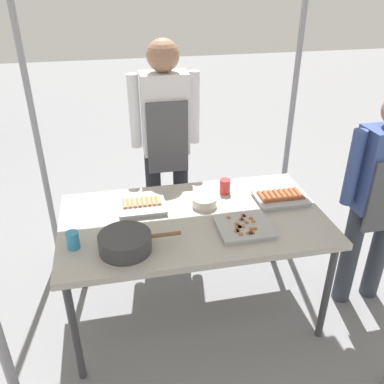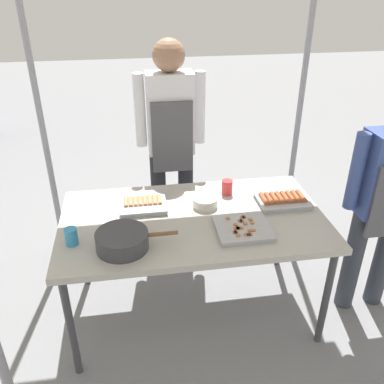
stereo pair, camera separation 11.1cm
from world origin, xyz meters
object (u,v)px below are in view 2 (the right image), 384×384
at_px(tray_grilled_sausages, 143,203).
at_px(tray_pork_links, 283,200).
at_px(condiment_bowl, 205,202).
at_px(drink_cup_by_wok, 227,187).
at_px(drink_cup_near_edge, 71,237).
at_px(cooking_wok, 122,240).
at_px(stall_table, 193,225).
at_px(vendor_woman, 171,132).
at_px(tray_meat_skewers, 243,228).

bearing_deg(tray_grilled_sausages, tray_pork_links, -6.62).
xyz_separation_m(condiment_bowl, drink_cup_by_wok, (0.17, 0.14, 0.02)).
bearing_deg(tray_grilled_sausages, drink_cup_near_edge, -138.87).
height_order(cooking_wok, drink_cup_near_edge, drink_cup_near_edge).
bearing_deg(drink_cup_by_wok, drink_cup_near_edge, -156.29).
distance_m(tray_grilled_sausages, tray_pork_links, 0.90).
bearing_deg(stall_table, vendor_woman, 92.79).
distance_m(condiment_bowl, drink_cup_by_wok, 0.22).
distance_m(tray_pork_links, drink_cup_by_wok, 0.37).
xyz_separation_m(condiment_bowl, drink_cup_near_edge, (-0.79, -0.29, 0.02)).
bearing_deg(condiment_bowl, vendor_woman, 101.04).
distance_m(tray_meat_skewers, condiment_bowl, 0.35).
bearing_deg(drink_cup_by_wok, tray_grilled_sausages, -172.69).
xyz_separation_m(drink_cup_near_edge, drink_cup_by_wok, (0.97, 0.43, -0.00)).
bearing_deg(cooking_wok, vendor_woman, 70.22).
bearing_deg(drink_cup_near_edge, stall_table, 13.27).
height_order(tray_meat_skewers, vendor_woman, vendor_woman).
distance_m(cooking_wok, vendor_woman, 1.15).
bearing_deg(tray_meat_skewers, drink_cup_near_edge, 178.69).
xyz_separation_m(stall_table, drink_cup_by_wok, (0.27, 0.26, 0.10)).
bearing_deg(tray_grilled_sausages, condiment_bowl, -9.24).
relative_size(cooking_wok, vendor_woman, 0.27).
distance_m(tray_meat_skewers, cooking_wok, 0.68).
distance_m(tray_grilled_sausages, cooking_wok, 0.45).
relative_size(tray_grilled_sausages, vendor_woman, 0.18).
bearing_deg(condiment_bowl, tray_pork_links, -4.55).
xyz_separation_m(tray_meat_skewers, tray_pork_links, (0.34, 0.27, 0.01)).
distance_m(tray_grilled_sausages, drink_cup_near_edge, 0.54).
bearing_deg(cooking_wok, drink_cup_near_edge, 164.17).
bearing_deg(tray_meat_skewers, condiment_bowl, 117.48).
bearing_deg(drink_cup_near_edge, tray_grilled_sausages, 41.13).
height_order(tray_pork_links, vendor_woman, vendor_woman).
height_order(tray_grilled_sausages, tray_meat_skewers, tray_grilled_sausages).
relative_size(tray_grilled_sausages, drink_cup_by_wok, 2.97).
relative_size(stall_table, condiment_bowl, 10.28).
height_order(drink_cup_near_edge, vendor_woman, vendor_woman).
bearing_deg(vendor_woman, tray_pork_links, 130.67).
relative_size(cooking_wok, drink_cup_by_wok, 4.49).
distance_m(tray_grilled_sausages, condiment_bowl, 0.40).
height_order(condiment_bowl, drink_cup_near_edge, drink_cup_near_edge).
relative_size(stall_table, cooking_wok, 3.61).
bearing_deg(stall_table, tray_meat_skewers, -35.84).
bearing_deg(tray_pork_links, tray_meat_skewers, -141.11).
relative_size(drink_cup_near_edge, vendor_woman, 0.06).
xyz_separation_m(tray_grilled_sausages, tray_meat_skewers, (0.55, -0.37, -0.00)).
bearing_deg(condiment_bowl, tray_meat_skewers, -62.52).
bearing_deg(tray_grilled_sausages, drink_cup_by_wok, 7.31).
height_order(tray_grilled_sausages, drink_cup_near_edge, drink_cup_near_edge).
height_order(tray_meat_skewers, drink_cup_by_wok, drink_cup_by_wok).
xyz_separation_m(tray_grilled_sausages, drink_cup_by_wok, (0.56, 0.07, 0.03)).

